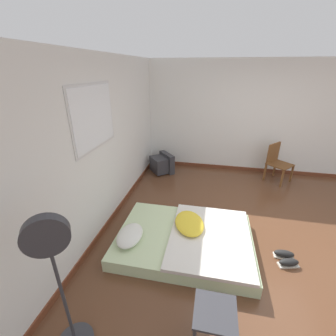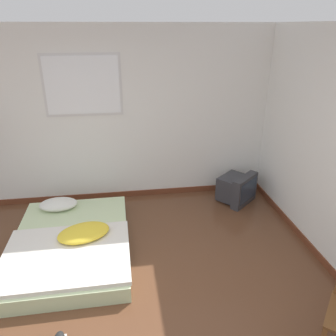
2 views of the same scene
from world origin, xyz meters
TOP-DOWN VIEW (x-y plane):
  - wall_back at (-0.00, 2.71)m, footprint 7.25×0.08m
  - mattress_bed at (-0.51, 1.35)m, footprint 1.41×1.93m
  - crt_tv at (1.91, 2.27)m, footprint 0.68×0.67m

SIDE VIEW (x-z plane):
  - mattress_bed at x=-0.51m, z-range -0.04..0.28m
  - crt_tv at x=1.91m, z-range -0.01..0.45m
  - wall_back at x=0.00m, z-range -0.01..2.59m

